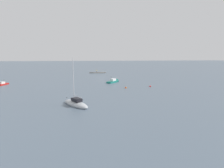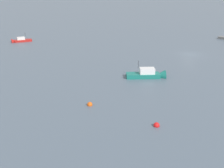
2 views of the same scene
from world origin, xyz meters
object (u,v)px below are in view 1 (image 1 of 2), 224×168
person_seated_grey_left (97,72)px  sailboat_grey_near (76,104)px  umbrella_open_yellow (97,70)px  mooring_buoy_near (126,88)px  mooring_buoy_mid (150,86)px  motorboat_red_mid (1,85)px  motorboat_teal_near (114,81)px

person_seated_grey_left → sailboat_grey_near: bearing=80.6°
umbrella_open_yellow → mooring_buoy_near: umbrella_open_yellow is taller
mooring_buoy_near → mooring_buoy_mid: mooring_buoy_near is taller
person_seated_grey_left → motorboat_red_mid: size_ratio=0.14×
motorboat_red_mid → mooring_buoy_near: 44.63m
umbrella_open_yellow → sailboat_grey_near: sailboat_grey_near is taller
mooring_buoy_mid → person_seated_grey_left: bearing=-73.1°
umbrella_open_yellow → motorboat_teal_near: 40.12m
sailboat_grey_near → mooring_buoy_near: size_ratio=16.08×
sailboat_grey_near → mooring_buoy_mid: (-23.95, -21.60, -0.30)m
sailboat_grey_near → motorboat_red_mid: 42.16m
person_seated_grey_left → mooring_buoy_mid: size_ratio=1.14×
motorboat_red_mid → mooring_buoy_mid: motorboat_red_mid is taller
person_seated_grey_left → umbrella_open_yellow: (0.00, -0.05, 0.85)m
motorboat_red_mid → mooring_buoy_mid: bearing=-172.8°
umbrella_open_yellow → mooring_buoy_mid: size_ratio=1.97×
mooring_buoy_near → motorboat_teal_near: bearing=-81.1°
umbrella_open_yellow → mooring_buoy_near: (-6.79, 53.54, -1.57)m
person_seated_grey_left → sailboat_grey_near: size_ratio=0.07×
umbrella_open_yellow → sailboat_grey_near: size_ratio=0.12×
person_seated_grey_left → mooring_buoy_mid: (-15.67, 51.72, -0.72)m
umbrella_open_yellow → person_seated_grey_left: bearing=94.5°
mooring_buoy_near → person_seated_grey_left: bearing=-82.8°
motorboat_teal_near → mooring_buoy_near: size_ratio=9.09×
sailboat_grey_near → motorboat_teal_near: bearing=34.6°
umbrella_open_yellow → motorboat_red_mid: motorboat_red_mid is taller
person_seated_grey_left → mooring_buoy_near: size_ratio=1.12×
umbrella_open_yellow → motorboat_red_mid: (36.28, 41.87, -1.39)m
motorboat_teal_near → motorboat_red_mid: 40.98m
person_seated_grey_left → umbrella_open_yellow: 0.85m
motorboat_teal_near → mooring_buoy_near: motorboat_teal_near is taller
motorboat_teal_near → mooring_buoy_near: 13.89m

